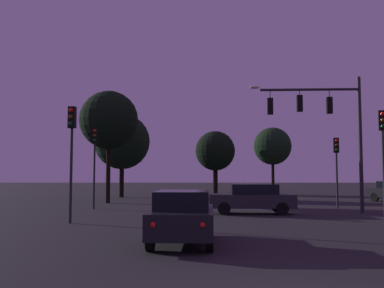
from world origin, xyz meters
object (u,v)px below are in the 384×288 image
Objects in this scene: car_crossing_right at (251,198)px; tree_right_cluster at (121,142)px; traffic_light_corner_right at (70,141)px; tree_behind_sign at (214,151)px; tree_left_far at (108,120)px; tree_center_horizon at (271,146)px; traffic_light_median at (335,158)px; traffic_light_far_side at (382,143)px; traffic_light_corner_left at (93,152)px; car_nearside_lane at (182,216)px; traffic_signal_mast_arm at (325,119)px.

car_crossing_right is 0.59× the size of tree_right_cluster.
traffic_light_corner_right is 1.08× the size of car_crossing_right.
tree_behind_sign is 0.83× the size of tree_left_far.
traffic_light_corner_right is at bearing -105.32° from tree_behind_sign.
traffic_light_corner_right is at bearing -116.08° from tree_center_horizon.
traffic_light_median is at bearing 32.51° from car_crossing_right.
tree_right_cluster is at bearing 119.88° from car_crossing_right.
tree_left_far is at bearing 137.13° from car_crossing_right.
tree_center_horizon is at bearing 89.98° from traffic_light_far_side.
traffic_light_corner_left is 0.59× the size of tree_left_far.
car_nearside_lane is at bearing -72.39° from tree_left_far.
tree_left_far is at bearing 92.59° from traffic_light_corner_left.
car_nearside_lane is at bearing -66.48° from traffic_light_corner_left.
tree_left_far is (-0.25, 5.43, 2.56)m from traffic_light_corner_left.
tree_right_cluster is at bearing 130.98° from traffic_signal_mast_arm.
traffic_signal_mast_arm is 13.45m from car_nearside_lane.
car_nearside_lane is at bearing -94.78° from tree_behind_sign.
traffic_light_median is at bearing -89.81° from tree_center_horizon.
traffic_light_median reaches higher than car_crossing_right.
tree_left_far is 1.13× the size of tree_center_horizon.
traffic_light_far_side reaches higher than car_nearside_lane.
tree_left_far reaches higher than car_crossing_right.
car_nearside_lane is 0.52× the size of tree_left_far.
traffic_light_median is at bearing 89.34° from traffic_light_far_side.
tree_center_horizon is at bearing 86.46° from traffic_signal_mast_arm.
car_crossing_right is at bearing -88.41° from tree_behind_sign.
car_nearside_lane is at bearing -109.28° from car_crossing_right.
tree_right_cluster is at bearing 92.51° from tree_left_far.
traffic_signal_mast_arm is 22.69m from tree_center_horizon.
traffic_signal_mast_arm is 1.49× the size of traffic_light_far_side.
traffic_light_median is 0.64× the size of tree_behind_sign.
traffic_light_corner_left is 9.64m from car_crossing_right.
traffic_light_corner_right is 13.04m from tree_left_far.
traffic_light_corner_left is at bearing 170.45° from traffic_signal_mast_arm.
car_crossing_right is 13.36m from tree_left_far.
traffic_signal_mast_arm is 1.53× the size of traffic_light_corner_left.
traffic_signal_mast_arm is 0.97× the size of tree_right_cluster.
traffic_light_median is 0.53× the size of tree_left_far.
tree_right_cluster reaches higher than traffic_light_far_side.
traffic_light_corner_right is at bearing -85.70° from tree_left_far.
traffic_light_far_side is at bearing -27.61° from car_crossing_right.
traffic_signal_mast_arm is 4.24m from traffic_light_far_side.
tree_right_cluster is at bearing 92.54° from traffic_light_corner_left.
tree_behind_sign is (7.46, 27.22, 1.11)m from traffic_light_corner_right.
tree_left_far is at bearing -134.08° from tree_center_horizon.
tree_right_cluster is (-14.91, 19.24, 1.56)m from traffic_light_far_side.
car_nearside_lane is at bearing -47.66° from traffic_light_corner_right.
traffic_light_far_side reaches higher than traffic_light_corner_right.
tree_right_cluster reaches higher than tree_behind_sign.
car_nearside_lane is 0.93× the size of car_crossing_right.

